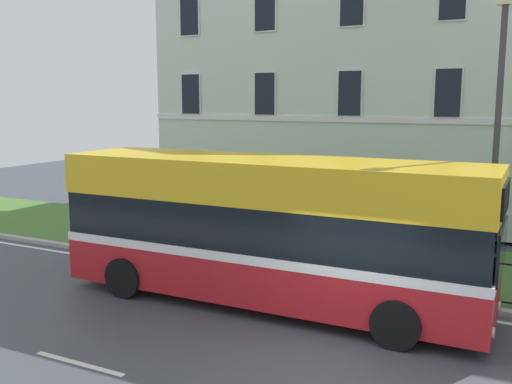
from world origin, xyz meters
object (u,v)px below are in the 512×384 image
Objects in this scene: georgian_townhouse at (424,55)px; litter_bin at (419,259)px; single_decker_bus at (268,229)px; street_lamp_post at (498,125)px.

litter_bin is (1.98, -9.71, -5.64)m from georgian_townhouse.
georgian_townhouse reaches higher than single_decker_bus.
single_decker_bus is 5.64m from street_lamp_post.
georgian_townhouse is at bearing 101.52° from litter_bin.
georgian_townhouse is 16.64× the size of litter_bin.
single_decker_bus is at bearing -94.05° from georgian_townhouse.
street_lamp_post is 3.70m from litter_bin.
single_decker_bus is 8.11× the size of litter_bin.
litter_bin is at bearing 42.73° from single_decker_bus.
street_lamp_post is (4.46, 2.57, 2.31)m from single_decker_bus.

